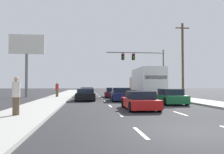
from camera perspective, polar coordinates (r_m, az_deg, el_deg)
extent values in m
plane|color=#2B2B2D|center=(32.81, -0.05, -4.62)|extent=(140.00, 140.00, 0.00)
cube|color=#B2AFA8|center=(29.46, 14.20, -4.74)|extent=(2.96, 80.00, 0.14)
cube|color=#B2AFA8|center=(27.81, -12.88, -4.93)|extent=(2.96, 80.00, 0.14)
cube|color=silver|center=(8.22, 6.81, -13.05)|extent=(0.14, 2.00, 0.01)
cube|color=silver|center=(13.08, 1.82, -8.85)|extent=(0.14, 2.00, 0.01)
cube|color=silver|center=(18.02, -0.41, -6.92)|extent=(0.14, 2.00, 0.01)
cube|color=silver|center=(22.98, -1.67, -5.81)|extent=(0.14, 2.00, 0.01)
cube|color=silver|center=(27.96, -2.48, -5.09)|extent=(0.14, 2.00, 0.01)
cube|color=silver|center=(32.95, -3.05, -4.59)|extent=(0.14, 2.00, 0.01)
cube|color=silver|center=(37.93, -3.46, -4.23)|extent=(0.14, 2.00, 0.01)
cube|color=silver|center=(42.93, -3.78, -3.94)|extent=(0.14, 2.00, 0.01)
cube|color=silver|center=(47.92, -4.04, -3.72)|extent=(0.14, 2.00, 0.01)
cube|color=silver|center=(52.91, -4.24, -3.54)|extent=(0.14, 2.00, 0.01)
cube|color=silver|center=(57.91, -4.41, -3.39)|extent=(0.14, 2.00, 0.01)
cube|color=silver|center=(13.96, 15.92, -8.34)|extent=(0.14, 2.00, 0.01)
cube|color=silver|center=(18.67, 10.10, -6.71)|extent=(0.14, 2.00, 0.01)
cube|color=silver|center=(23.50, 6.66, -5.71)|extent=(0.14, 2.00, 0.01)
cube|color=silver|center=(28.39, 4.41, -5.04)|extent=(0.14, 2.00, 0.01)
cube|color=silver|center=(33.31, 2.82, -4.56)|extent=(0.14, 2.00, 0.01)
cube|color=silver|center=(38.25, 1.64, -4.21)|extent=(0.14, 2.00, 0.01)
cube|color=silver|center=(43.20, 0.74, -3.93)|extent=(0.14, 2.00, 0.01)
cube|color=silver|center=(48.17, 0.02, -3.71)|extent=(0.14, 2.00, 0.01)
cube|color=silver|center=(53.14, -0.57, -3.53)|extent=(0.14, 2.00, 0.01)
cube|color=silver|center=(58.11, -1.05, -3.39)|extent=(0.14, 2.00, 0.01)
cube|color=orange|center=(31.41, -5.96, -3.97)|extent=(1.93, 4.55, 0.56)
cube|color=#192333|center=(31.39, -5.95, -2.97)|extent=(1.63, 2.05, 0.54)
cylinder|color=black|center=(33.14, -7.29, -4.02)|extent=(0.24, 0.65, 0.64)
cylinder|color=black|center=(33.09, -4.43, -4.03)|extent=(0.24, 0.65, 0.64)
cylinder|color=black|center=(29.77, -7.65, -4.27)|extent=(0.24, 0.65, 0.64)
cylinder|color=black|center=(29.71, -4.47, -4.29)|extent=(0.24, 0.65, 0.64)
cube|color=black|center=(24.38, -6.26, -4.49)|extent=(1.99, 4.19, 0.65)
cube|color=#192333|center=(24.21, -6.27, -3.26)|extent=(1.69, 1.99, 0.41)
cylinder|color=black|center=(25.94, -8.06, -4.64)|extent=(0.24, 0.65, 0.64)
cylinder|color=black|center=(25.88, -4.23, -4.65)|extent=(0.24, 0.65, 0.64)
cylinder|color=black|center=(22.93, -8.56, -5.01)|extent=(0.24, 0.65, 0.64)
cylinder|color=black|center=(22.86, -4.22, -5.03)|extent=(0.24, 0.65, 0.64)
cube|color=maroon|center=(30.76, 0.11, -4.01)|extent=(2.02, 4.58, 0.57)
cube|color=#192333|center=(30.49, 0.14, -3.01)|extent=(1.70, 2.10, 0.50)
cylinder|color=black|center=(32.42, -1.60, -4.08)|extent=(0.25, 0.65, 0.64)
cylinder|color=black|center=(32.53, 1.42, -4.07)|extent=(0.25, 0.65, 0.64)
cylinder|color=black|center=(29.02, -1.35, -4.35)|extent=(0.25, 0.65, 0.64)
cylinder|color=black|center=(29.14, 2.02, -4.34)|extent=(0.25, 0.65, 0.64)
cube|color=#141E4C|center=(23.85, 2.05, -4.52)|extent=(2.01, 4.41, 0.68)
cube|color=#192333|center=(23.71, 2.07, -3.13)|extent=(1.70, 2.31, 0.48)
cylinder|color=black|center=(25.40, -0.26, -4.71)|extent=(0.25, 0.65, 0.64)
cylinder|color=black|center=(25.56, 3.59, -4.69)|extent=(0.25, 0.65, 0.64)
cylinder|color=black|center=(22.17, 0.27, -5.14)|extent=(0.25, 0.65, 0.64)
cylinder|color=black|center=(22.36, 4.66, -5.10)|extent=(0.25, 0.65, 0.64)
cube|color=red|center=(15.73, 6.61, -6.15)|extent=(1.86, 4.17, 0.55)
cube|color=#192333|center=(15.51, 6.75, -4.28)|extent=(1.62, 2.01, 0.49)
cylinder|color=black|center=(17.08, 2.72, -6.13)|extent=(0.23, 0.64, 0.64)
cylinder|color=black|center=(17.41, 8.29, -6.03)|extent=(0.23, 0.64, 0.64)
cylinder|color=black|center=(14.08, 4.54, -7.05)|extent=(0.23, 0.64, 0.64)
cylinder|color=black|center=(14.47, 11.22, -6.88)|extent=(0.23, 0.64, 0.64)
cube|color=white|center=(27.47, 8.47, -0.56)|extent=(2.69, 7.18, 2.49)
cube|color=red|center=(24.04, 10.38, -0.08)|extent=(2.24, 0.10, 0.36)
cube|color=tan|center=(31.96, 6.61, -2.13)|extent=(2.45, 2.15, 2.25)
cylinder|color=black|center=(31.77, 4.50, -3.84)|extent=(0.33, 0.97, 0.96)
cylinder|color=black|center=(32.23, 8.71, -3.79)|extent=(0.33, 0.97, 0.96)
cylinder|color=black|center=(25.85, 6.61, -4.30)|extent=(0.33, 0.97, 0.96)
cylinder|color=black|center=(26.42, 11.73, -4.22)|extent=(0.33, 0.97, 0.96)
cube|color=#196B38|center=(20.65, 13.56, -4.98)|extent=(1.98, 4.54, 0.61)
cube|color=#192333|center=(20.45, 13.71, -3.46)|extent=(1.67, 2.32, 0.49)
cylinder|color=black|center=(22.05, 10.18, -5.13)|extent=(0.25, 0.65, 0.64)
cylinder|color=black|center=(22.51, 14.32, -5.03)|extent=(0.25, 0.65, 0.64)
cylinder|color=black|center=(18.80, 12.66, -5.69)|extent=(0.25, 0.65, 0.64)
cylinder|color=black|center=(19.34, 17.43, -5.54)|extent=(0.25, 0.65, 0.64)
cylinder|color=#595B56|center=(38.02, 12.14, 1.12)|extent=(0.20, 0.20, 7.04)
cylinder|color=#595B56|center=(37.13, 5.55, 5.79)|extent=(8.89, 0.14, 0.14)
cube|color=black|center=(37.00, 5.11, 4.80)|extent=(0.40, 0.56, 0.95)
sphere|color=red|center=(36.73, 5.20, 5.32)|extent=(0.20, 0.20, 0.20)
sphere|color=orange|center=(36.69, 5.20, 4.86)|extent=(0.20, 0.20, 0.20)
sphere|color=green|center=(36.66, 5.20, 4.39)|extent=(0.20, 0.20, 0.20)
cube|color=black|center=(36.71, 2.60, 4.85)|extent=(0.40, 0.56, 0.95)
sphere|color=red|center=(36.44, 2.67, 5.37)|extent=(0.20, 0.20, 0.20)
sphere|color=orange|center=(36.41, 2.67, 4.90)|extent=(0.20, 0.20, 0.20)
sphere|color=green|center=(36.37, 2.68, 4.43)|extent=(0.20, 0.20, 0.20)
cylinder|color=brown|center=(31.77, 16.48, 3.88)|extent=(0.28, 0.28, 9.43)
cube|color=brown|center=(32.43, 16.41, 11.13)|extent=(1.80, 0.12, 0.12)
cylinder|color=slate|center=(32.81, -19.70, 0.36)|extent=(0.36, 0.36, 5.58)
cube|color=silver|center=(33.21, -19.63, 7.36)|extent=(4.50, 0.20, 2.52)
cylinder|color=brown|center=(12.51, -21.91, -6.44)|extent=(0.32, 0.32, 0.86)
cylinder|color=beige|center=(12.46, -21.86, -2.75)|extent=(0.38, 0.38, 0.75)
sphere|color=tan|center=(12.46, -21.84, -0.49)|extent=(0.23, 0.23, 0.23)
cylinder|color=brown|center=(29.79, -12.96, -3.80)|extent=(0.32, 0.32, 0.81)
cylinder|color=red|center=(29.77, -12.95, -2.33)|extent=(0.38, 0.38, 0.71)
sphere|color=tan|center=(29.77, -12.94, -1.43)|extent=(0.22, 0.22, 0.22)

